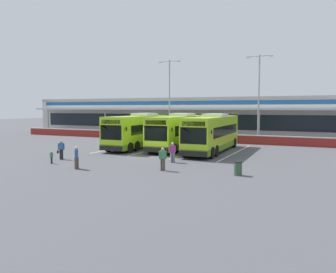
{
  "coord_description": "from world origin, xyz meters",
  "views": [
    {
      "loc": [
        14.03,
        -26.42,
        4.35
      ],
      "look_at": [
        0.36,
        3.0,
        1.6
      ],
      "focal_mm": 35.96,
      "sensor_mm": 36.0,
      "label": 1
    }
  ],
  "objects": [
    {
      "name": "coach_bus_centre",
      "position": [
        4.02,
        5.69,
        1.79
      ],
      "size": [
        3.21,
        12.23,
        3.78
      ],
      "color": "#9ED11E",
      "rests_on": "ground"
    },
    {
      "name": "pedestrian_with_handbag",
      "position": [
        -6.15,
        -4.55,
        0.86
      ],
      "size": [
        0.64,
        0.46,
        1.62
      ],
      "color": "black",
      "rests_on": "ground"
    },
    {
      "name": "pedestrian_approaching_bus",
      "position": [
        3.94,
        -5.57,
        0.87
      ],
      "size": [
        0.49,
        0.38,
        1.62
      ],
      "color": "#4C4238",
      "rests_on": "ground"
    },
    {
      "name": "bay_stripe_west",
      "position": [
        -2.1,
        6.0,
        0.0
      ],
      "size": [
        0.14,
        13.0,
        0.01
      ],
      "primitive_type": "cube",
      "color": "silver",
      "rests_on": "ground"
    },
    {
      "name": "red_barrier_wall",
      "position": [
        0.0,
        14.5,
        0.56
      ],
      "size": [
        60.0,
        0.4,
        1.1
      ],
      "color": "maroon",
      "rests_on": "ground"
    },
    {
      "name": "bay_stripe_mid_west",
      "position": [
        2.1,
        6.0,
        0.0
      ],
      "size": [
        0.14,
        13.0,
        0.01
      ],
      "primitive_type": "cube",
      "color": "silver",
      "rests_on": "ground"
    },
    {
      "name": "lamp_post_centre",
      "position": [
        6.44,
        17.16,
        6.29
      ],
      "size": [
        3.24,
        0.28,
        11.0
      ],
      "color": "#9E9EA3",
      "rests_on": "ground"
    },
    {
      "name": "terminal_building",
      "position": [
        -0.0,
        26.91,
        3.01
      ],
      "size": [
        70.0,
        13.0,
        6.0
      ],
      "color": "silver",
      "rests_on": "ground"
    },
    {
      "name": "pedestrian_in_dark_coat",
      "position": [
        3.11,
        -2.04,
        0.87
      ],
      "size": [
        0.45,
        0.44,
        1.62
      ],
      "color": "slate",
      "rests_on": "ground"
    },
    {
      "name": "ground_plane",
      "position": [
        0.0,
        0.0,
        0.0
      ],
      "size": [
        200.0,
        200.0,
        0.0
      ],
      "primitive_type": "plane",
      "color": "#4C4C51"
    },
    {
      "name": "bay_stripe_far_west",
      "position": [
        -6.3,
        6.0,
        0.0
      ],
      "size": [
        0.14,
        13.0,
        0.01
      ],
      "primitive_type": "cube",
      "color": "silver",
      "rests_on": "ground"
    },
    {
      "name": "pedestrian_near_bin",
      "position": [
        -1.96,
        -7.58,
        0.87
      ],
      "size": [
        0.46,
        0.44,
        1.62
      ],
      "color": "#4C4238",
      "rests_on": "ground"
    },
    {
      "name": "coach_bus_leftmost",
      "position": [
        -4.36,
        5.97,
        1.79
      ],
      "size": [
        3.21,
        12.23,
        3.78
      ],
      "color": "#9ED11E",
      "rests_on": "ground"
    },
    {
      "name": "litter_bin",
      "position": [
        9.09,
        -5.04,
        0.47
      ],
      "size": [
        0.54,
        0.54,
        0.93
      ],
      "color": "#2D5133",
      "rests_on": "ground"
    },
    {
      "name": "pedestrian_child",
      "position": [
        -5.3,
        -6.56,
        0.54
      ],
      "size": [
        0.33,
        0.21,
        1.0
      ],
      "color": "black",
      "rests_on": "ground"
    },
    {
      "name": "lamp_post_west",
      "position": [
        -5.73,
        16.61,
        6.29
      ],
      "size": [
        3.24,
        0.28,
        11.0
      ],
      "color": "#9E9EA3",
      "rests_on": "ground"
    },
    {
      "name": "bay_stripe_centre",
      "position": [
        6.3,
        6.0,
        0.0
      ],
      "size": [
        0.14,
        13.0,
        0.01
      ],
      "primitive_type": "cube",
      "color": "silver",
      "rests_on": "ground"
    },
    {
      "name": "coach_bus_left_centre",
      "position": [
        -0.03,
        6.75,
        1.79
      ],
      "size": [
        3.21,
        12.23,
        3.78
      ],
      "color": "#9ED11E",
      "rests_on": "ground"
    }
  ]
}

